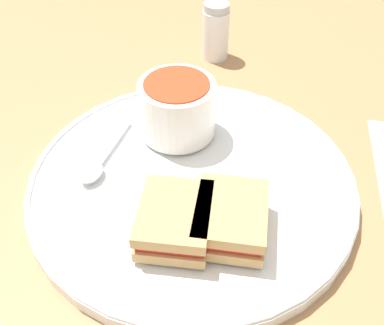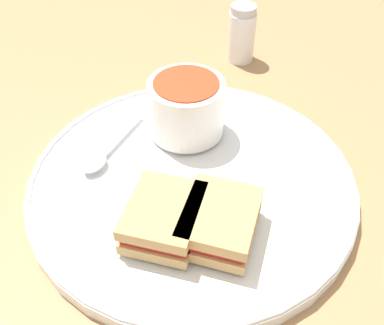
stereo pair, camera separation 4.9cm
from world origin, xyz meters
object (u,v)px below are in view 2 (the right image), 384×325
Objects in this scene: sandwich_half_near at (165,217)px; salt_shaker at (242,34)px; spoon at (99,158)px; soup_bowl at (186,107)px; sandwich_half_far at (220,222)px.

salt_shaker is (0.38, 0.03, 0.01)m from sandwich_half_near.
spoon is at bearing 58.88° from sandwich_half_near.
sandwich_half_near is 0.38m from salt_shaker.
soup_bowl is 1.03× the size of sandwich_half_near.
soup_bowl is 0.22m from salt_shaker.
sandwich_half_near is at bearing -167.43° from soup_bowl.
salt_shaker is at bearing 3.90° from sandwich_half_near.
spoon is (-0.09, 0.08, -0.03)m from soup_bowl.
spoon is 0.17m from sandwich_half_far.
spoon is 0.32m from salt_shaker.
sandwich_half_far is 0.37m from salt_shaker.
sandwich_half_far is (0.01, -0.05, 0.00)m from sandwich_half_near.
spoon is at bearing 164.90° from salt_shaker.
spoon is 0.13m from sandwich_half_near.
soup_bowl is at bearing 145.70° from spoon.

